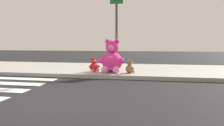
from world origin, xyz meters
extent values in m
plane|color=black|center=(0.00, 0.00, 0.00)|extent=(60.00, 60.00, 0.00)
cube|color=#9E9B93|center=(0.00, 5.20, 0.07)|extent=(28.00, 4.40, 0.15)
cube|color=white|center=(-2.56, 1.60, 0.00)|extent=(3.20, 0.45, 0.00)
cube|color=white|center=(-2.56, 2.50, 0.00)|extent=(3.20, 0.45, 0.00)
cylinder|color=#4C4C51|center=(1.00, 4.40, 1.75)|extent=(0.11, 0.11, 3.20)
cube|color=#19722D|center=(1.00, 4.38, 3.10)|extent=(0.56, 0.03, 0.18)
sphere|color=#F22D93|center=(0.91, 3.85, 0.57)|extent=(0.83, 0.83, 0.83)
ellipsoid|color=pink|center=(0.90, 3.55, 0.57)|extent=(0.46, 0.20, 0.54)
sphere|color=#F22D93|center=(0.91, 3.85, 1.19)|extent=(0.55, 0.55, 0.55)
sphere|color=pink|center=(0.90, 3.62, 1.16)|extent=(0.25, 0.25, 0.25)
sphere|color=#F22D93|center=(1.10, 3.84, 1.41)|extent=(0.21, 0.21, 0.21)
sphere|color=#F22D93|center=(1.30, 3.73, 0.63)|extent=(0.26, 0.26, 0.26)
sphere|color=pink|center=(1.13, 3.49, 0.29)|extent=(0.29, 0.29, 0.29)
sphere|color=#F22D93|center=(0.72, 3.86, 1.41)|extent=(0.21, 0.21, 0.21)
sphere|color=#F22D93|center=(0.51, 3.76, 0.63)|extent=(0.26, 0.26, 0.26)
sphere|color=pink|center=(0.67, 3.50, 0.29)|extent=(0.29, 0.29, 0.29)
sphere|color=red|center=(0.13, 3.86, 0.34)|extent=(0.38, 0.38, 0.38)
ellipsoid|color=#DB7B7B|center=(0.20, 3.75, 0.34)|extent=(0.22, 0.18, 0.24)
sphere|color=red|center=(0.13, 3.86, 0.62)|extent=(0.25, 0.25, 0.25)
sphere|color=#DB7B7B|center=(0.19, 3.77, 0.60)|extent=(0.11, 0.11, 0.11)
sphere|color=red|center=(0.21, 3.91, 0.72)|extent=(0.09, 0.09, 0.09)
sphere|color=red|center=(0.31, 3.91, 0.37)|extent=(0.12, 0.12, 0.12)
sphere|color=#DB7B7B|center=(0.30, 3.78, 0.21)|extent=(0.13, 0.13, 0.13)
sphere|color=red|center=(0.06, 3.82, 0.72)|extent=(0.09, 0.09, 0.09)
sphere|color=red|center=(0.01, 3.73, 0.37)|extent=(0.12, 0.12, 0.12)
sphere|color=#DB7B7B|center=(0.13, 3.67, 0.21)|extent=(0.13, 0.13, 0.13)
sphere|color=teal|center=(0.64, 5.28, 0.34)|extent=(0.37, 0.37, 0.37)
ellipsoid|color=#7BBFBC|center=(0.51, 5.25, 0.34)|extent=(0.13, 0.22, 0.24)
sphere|color=teal|center=(0.64, 5.28, 0.61)|extent=(0.24, 0.24, 0.24)
sphere|color=#7BBFBC|center=(0.54, 5.26, 0.60)|extent=(0.11, 0.11, 0.11)
sphere|color=teal|center=(0.66, 5.20, 0.71)|extent=(0.09, 0.09, 0.09)
sphere|color=teal|center=(0.64, 5.10, 0.36)|extent=(0.12, 0.12, 0.12)
sphere|color=#7BBFBC|center=(0.51, 5.15, 0.21)|extent=(0.13, 0.13, 0.13)
sphere|color=teal|center=(0.62, 5.36, 0.71)|extent=(0.09, 0.09, 0.09)
sphere|color=teal|center=(0.55, 5.44, 0.36)|extent=(0.12, 0.12, 0.12)
sphere|color=#7BBFBC|center=(0.46, 5.34, 0.21)|extent=(0.13, 0.13, 0.13)
sphere|color=olive|center=(1.65, 3.69, 0.31)|extent=(0.33, 0.33, 0.33)
ellipsoid|color=tan|center=(1.73, 3.77, 0.31)|extent=(0.17, 0.18, 0.21)
sphere|color=olive|center=(1.65, 3.69, 0.56)|extent=(0.21, 0.21, 0.21)
sphere|color=tan|center=(1.71, 3.75, 0.54)|extent=(0.10, 0.10, 0.10)
sphere|color=olive|center=(1.60, 3.75, 0.64)|extent=(0.08, 0.08, 0.08)
sphere|color=olive|center=(1.57, 3.83, 0.34)|extent=(0.10, 0.10, 0.10)
sphere|color=tan|center=(1.69, 3.85, 0.21)|extent=(0.11, 0.11, 0.11)
sphere|color=olive|center=(1.70, 3.64, 0.64)|extent=(0.08, 0.08, 0.08)
sphere|color=olive|center=(1.78, 3.61, 0.34)|extent=(0.10, 0.10, 0.10)
sphere|color=tan|center=(1.81, 3.72, 0.21)|extent=(0.11, 0.11, 0.11)
camera|label=1|loc=(2.41, -4.46, 1.35)|focal=33.01mm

